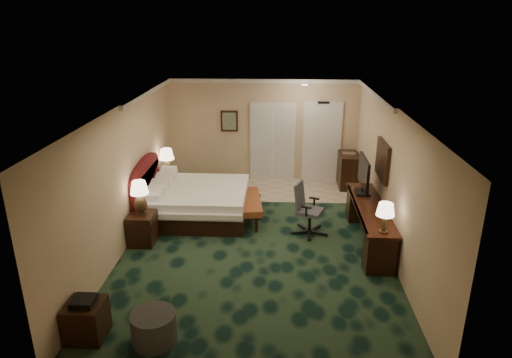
{
  "coord_description": "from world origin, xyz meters",
  "views": [
    {
      "loc": [
        0.39,
        -8.07,
        4.26
      ],
      "look_at": [
        -0.04,
        0.6,
        1.11
      ],
      "focal_mm": 32.0,
      "sensor_mm": 36.0,
      "label": 1
    }
  ],
  "objects_px": {
    "nightstand_far": "(170,186)",
    "ottoman": "(154,328)",
    "bed_bench": "(249,209)",
    "desk": "(369,224)",
    "minibar": "(348,171)",
    "side_table": "(86,320)",
    "desk_chair": "(310,209)",
    "lamp_near": "(140,197)",
    "lamp_far": "(167,162)",
    "tv": "(364,176)",
    "nightstand_near": "(142,228)",
    "bed": "(199,202)"
  },
  "relations": [
    {
      "from": "nightstand_near",
      "to": "side_table",
      "type": "height_order",
      "value": "nightstand_near"
    },
    {
      "from": "desk",
      "to": "tv",
      "type": "distance_m",
      "value": 1.04
    },
    {
      "from": "ottoman",
      "to": "desk_chair",
      "type": "xyz_separation_m",
      "value": [
        2.33,
        3.43,
        0.31
      ]
    },
    {
      "from": "lamp_far",
      "to": "bed_bench",
      "type": "distance_m",
      "value": 2.5
    },
    {
      "from": "desk",
      "to": "minibar",
      "type": "relative_size",
      "value": 2.95
    },
    {
      "from": "side_table",
      "to": "tv",
      "type": "xyz_separation_m",
      "value": [
        4.38,
        3.76,
        0.87
      ]
    },
    {
      "from": "desk_chair",
      "to": "minibar",
      "type": "distance_m",
      "value": 2.99
    },
    {
      "from": "nightstand_far",
      "to": "side_table",
      "type": "bearing_deg",
      "value": -89.45
    },
    {
      "from": "bed",
      "to": "lamp_near",
      "type": "bearing_deg",
      "value": -125.61
    },
    {
      "from": "bed_bench",
      "to": "ottoman",
      "type": "xyz_separation_m",
      "value": [
        -1.04,
        -4.04,
        -0.02
      ]
    },
    {
      "from": "minibar",
      "to": "desk_chair",
      "type": "bearing_deg",
      "value": -112.62
    },
    {
      "from": "bed",
      "to": "nightstand_far",
      "type": "relative_size",
      "value": 4.0
    },
    {
      "from": "lamp_near",
      "to": "ottoman",
      "type": "height_order",
      "value": "lamp_near"
    },
    {
      "from": "minibar",
      "to": "ottoman",
      "type": "bearing_deg",
      "value": -119.35
    },
    {
      "from": "nightstand_far",
      "to": "desk_chair",
      "type": "height_order",
      "value": "desk_chair"
    },
    {
      "from": "lamp_far",
      "to": "minibar",
      "type": "distance_m",
      "value": 4.61
    },
    {
      "from": "bed",
      "to": "side_table",
      "type": "xyz_separation_m",
      "value": [
        -0.88,
        -4.1,
        -0.06
      ]
    },
    {
      "from": "nightstand_near",
      "to": "side_table",
      "type": "bearing_deg",
      "value": -89.64
    },
    {
      "from": "side_table",
      "to": "bed_bench",
      "type": "bearing_deg",
      "value": 63.41
    },
    {
      "from": "nightstand_near",
      "to": "desk_chair",
      "type": "bearing_deg",
      "value": 9.87
    },
    {
      "from": "nightstand_far",
      "to": "ottoman",
      "type": "xyz_separation_m",
      "value": [
        1.01,
        -5.33,
        -0.04
      ]
    },
    {
      "from": "tv",
      "to": "desk_chair",
      "type": "xyz_separation_m",
      "value": [
        -1.09,
        -0.38,
        -0.61
      ]
    },
    {
      "from": "desk",
      "to": "tv",
      "type": "xyz_separation_m",
      "value": [
        -0.04,
        0.7,
        0.76
      ]
    },
    {
      "from": "side_table",
      "to": "desk_chair",
      "type": "distance_m",
      "value": 4.72
    },
    {
      "from": "bed",
      "to": "nightstand_near",
      "type": "relative_size",
      "value": 3.45
    },
    {
      "from": "nightstand_far",
      "to": "desk_chair",
      "type": "bearing_deg",
      "value": -29.71
    },
    {
      "from": "nightstand_near",
      "to": "tv",
      "type": "height_order",
      "value": "tv"
    },
    {
      "from": "lamp_near",
      "to": "lamp_far",
      "type": "distance_m",
      "value": 2.41
    },
    {
      "from": "nightstand_near",
      "to": "side_table",
      "type": "distance_m",
      "value": 2.8
    },
    {
      "from": "bed",
      "to": "bed_bench",
      "type": "relative_size",
      "value": 1.48
    },
    {
      "from": "bed_bench",
      "to": "side_table",
      "type": "bearing_deg",
      "value": -123.53
    },
    {
      "from": "bed",
      "to": "side_table",
      "type": "bearing_deg",
      "value": -102.1
    },
    {
      "from": "nightstand_far",
      "to": "side_table",
      "type": "distance_m",
      "value": 5.28
    },
    {
      "from": "nightstand_far",
      "to": "tv",
      "type": "relative_size",
      "value": 0.54
    },
    {
      "from": "nightstand_near",
      "to": "minibar",
      "type": "height_order",
      "value": "minibar"
    },
    {
      "from": "lamp_near",
      "to": "tv",
      "type": "relative_size",
      "value": 0.67
    },
    {
      "from": "bed_bench",
      "to": "minibar",
      "type": "relative_size",
      "value": 1.62
    },
    {
      "from": "tv",
      "to": "lamp_near",
      "type": "bearing_deg",
      "value": -167.9
    },
    {
      "from": "minibar",
      "to": "lamp_far",
      "type": "bearing_deg",
      "value": -168.97
    },
    {
      "from": "lamp_far",
      "to": "tv",
      "type": "height_order",
      "value": "tv"
    },
    {
      "from": "nightstand_far",
      "to": "lamp_near",
      "type": "relative_size",
      "value": 0.8
    },
    {
      "from": "desk_chair",
      "to": "bed",
      "type": "bearing_deg",
      "value": -174.67
    },
    {
      "from": "nightstand_far",
      "to": "side_table",
      "type": "relative_size",
      "value": 0.97
    },
    {
      "from": "lamp_near",
      "to": "desk",
      "type": "relative_size",
      "value": 0.25
    },
    {
      "from": "side_table",
      "to": "desk_chair",
      "type": "xyz_separation_m",
      "value": [
        3.28,
        3.38,
        0.26
      ]
    },
    {
      "from": "desk_chair",
      "to": "minibar",
      "type": "relative_size",
      "value": 1.2
    },
    {
      "from": "ottoman",
      "to": "minibar",
      "type": "distance_m",
      "value": 7.1
    },
    {
      "from": "desk_chair",
      "to": "ottoman",
      "type": "bearing_deg",
      "value": -102.15
    },
    {
      "from": "side_table",
      "to": "desk",
      "type": "xyz_separation_m",
      "value": [
        4.41,
        3.06,
        0.1
      ]
    },
    {
      "from": "nightstand_far",
      "to": "tv",
      "type": "xyz_separation_m",
      "value": [
        4.43,
        -1.52,
        0.87
      ]
    }
  ]
}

